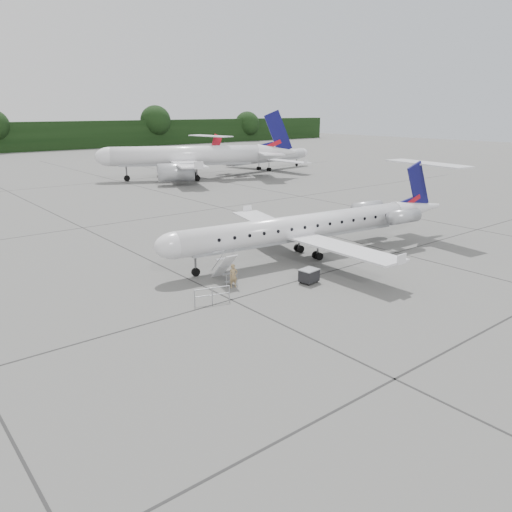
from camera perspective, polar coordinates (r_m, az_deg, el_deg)
ground at (r=33.57m, az=9.47°, el=-3.60°), size 320.00×320.00×0.00m
main_regional_jet at (r=39.15m, az=4.98°, el=4.65°), size 28.94×22.51×6.84m
airstair at (r=33.97m, az=-3.64°, el=-1.25°), size 1.14×2.36×2.14m
passenger at (r=32.98m, az=-2.59°, el=-2.28°), size 0.65×0.50×1.60m
safety_railing at (r=30.46m, az=-5.03°, el=-4.55°), size 2.13×0.71×1.00m
baggage_cart at (r=34.09m, az=6.08°, el=-2.24°), size 1.29×1.10×1.02m
bg_narrowbody at (r=84.89m, az=-8.06°, el=12.35°), size 37.69×33.97×11.10m
bg_regional_right at (r=97.92m, az=1.31°, el=11.89°), size 30.14×23.68×7.21m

